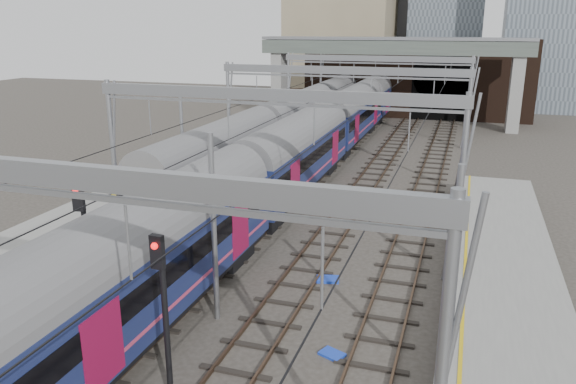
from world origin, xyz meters
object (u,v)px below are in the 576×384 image
(train_main, at_px, (328,131))
(signal_near_centre, at_px, (163,301))
(signal_near_left, at_px, (85,239))
(train_second, at_px, (296,120))

(train_main, relative_size, signal_near_centre, 13.28)
(train_main, bearing_deg, signal_near_centre, -84.68)
(signal_near_centre, bearing_deg, signal_near_left, 151.80)
(signal_near_left, bearing_deg, signal_near_centre, -40.32)
(signal_near_left, bearing_deg, train_second, 85.35)
(train_second, relative_size, signal_near_left, 9.18)
(train_second, distance_m, signal_near_centre, 34.86)
(train_second, bearing_deg, signal_near_left, -86.35)
(signal_near_centre, bearing_deg, train_main, 99.13)
(train_main, distance_m, signal_near_left, 26.70)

